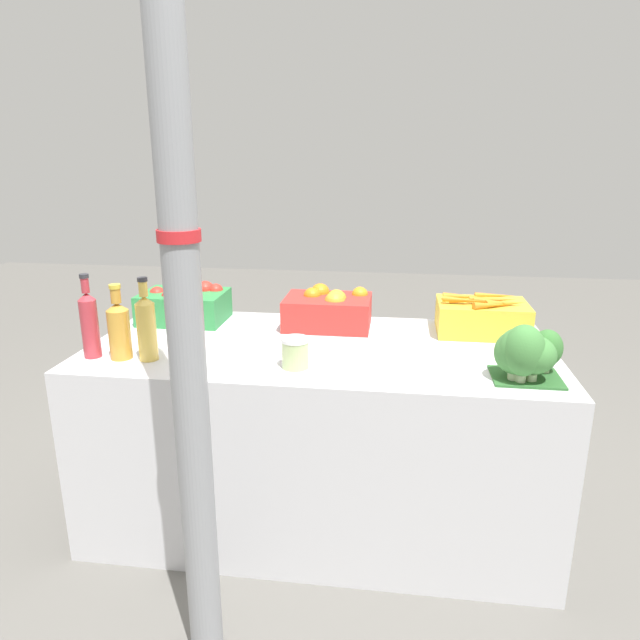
{
  "coord_description": "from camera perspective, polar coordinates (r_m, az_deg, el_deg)",
  "views": [
    {
      "loc": [
        0.28,
        -2.05,
        1.46
      ],
      "look_at": [
        0.0,
        0.0,
        0.85
      ],
      "focal_mm": 32.0,
      "sensor_mm": 36.0,
      "label": 1
    }
  ],
  "objects": [
    {
      "name": "ground_plane",
      "position": [
        2.53,
        0.0,
        -18.72
      ],
      "size": [
        10.0,
        10.0,
        0.0
      ],
      "primitive_type": "plane",
      "color": "#605E59"
    },
    {
      "name": "market_table",
      "position": [
        2.33,
        0.0,
        -11.22
      ],
      "size": [
        1.75,
        0.83,
        0.75
      ],
      "primitive_type": "cube",
      "color": "silver",
      "rests_on": "ground_plane"
    },
    {
      "name": "support_pole",
      "position": [
        1.45,
        -13.62,
        3.81
      ],
      "size": [
        0.11,
        0.11,
        2.3
      ],
      "color": "gray",
      "rests_on": "ground_plane"
    },
    {
      "name": "apple_crate",
      "position": [
        2.54,
        -13.38,
        1.51
      ],
      "size": [
        0.36,
        0.26,
        0.17
      ],
      "color": "#2D8442",
      "rests_on": "market_table"
    },
    {
      "name": "orange_crate",
      "position": [
        2.39,
        0.81,
        1.07
      ],
      "size": [
        0.36,
        0.26,
        0.17
      ],
      "color": "red",
      "rests_on": "market_table"
    },
    {
      "name": "carrot_crate",
      "position": [
        2.4,
        15.9,
        0.36
      ],
      "size": [
        0.36,
        0.26,
        0.16
      ],
      "color": "gold",
      "rests_on": "market_table"
    },
    {
      "name": "broccoli_pile",
      "position": [
        1.93,
        19.84,
        -3.09
      ],
      "size": [
        0.23,
        0.21,
        0.2
      ],
      "color": "#2D602D",
      "rests_on": "market_table"
    },
    {
      "name": "juice_bottle_ruby",
      "position": [
        2.18,
        -22.06,
        -0.26
      ],
      "size": [
        0.06,
        0.06,
        0.3
      ],
      "color": "#B2333D",
      "rests_on": "market_table"
    },
    {
      "name": "juice_bottle_amber",
      "position": [
        2.13,
        -19.46,
        -0.8
      ],
      "size": [
        0.08,
        0.08,
        0.27
      ],
      "color": "gold",
      "rests_on": "market_table"
    },
    {
      "name": "juice_bottle_golden",
      "position": [
        2.09,
        -16.97,
        -0.57
      ],
      "size": [
        0.07,
        0.07,
        0.3
      ],
      "color": "gold",
      "rests_on": "market_table"
    },
    {
      "name": "pickle_jar",
      "position": [
        1.95,
        -2.5,
        -3.28
      ],
      "size": [
        0.1,
        0.1,
        0.11
      ],
      "color": "#B2C684",
      "rests_on": "market_table"
    }
  ]
}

